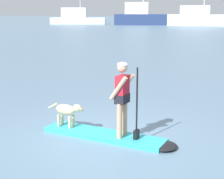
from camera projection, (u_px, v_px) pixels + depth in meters
name	position (u px, v px, depth m)	size (l,w,h in m)	color
ground_plane	(103.00, 137.00, 8.02)	(400.00, 400.00, 0.00)	slate
paddleboard	(112.00, 136.00, 7.91)	(3.25, 1.47, 0.10)	#33B2BF
person_paddler	(123.00, 95.00, 7.57)	(0.66, 0.57, 1.67)	tan
dog	(67.00, 111.00, 8.35)	(0.98, 0.37, 0.59)	#CCB78C
moored_boat_outer	(77.00, 18.00, 76.05)	(12.18, 4.63, 9.74)	silver
moored_boat_port	(139.00, 16.00, 72.07)	(10.85, 3.77, 11.66)	navy
moored_boat_far_starboard	(199.00, 18.00, 69.85)	(13.26, 5.15, 10.46)	white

